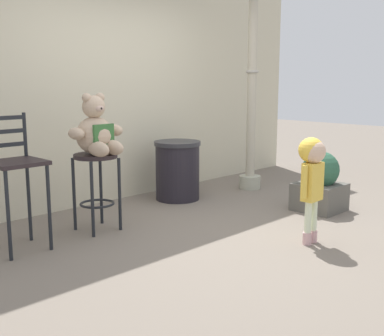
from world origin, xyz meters
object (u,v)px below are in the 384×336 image
teddy_bear (96,132)px  lamppost (251,110)px  bar_stool_with_teddy (96,175)px  trash_bin (177,170)px  bar_chair_empty (15,171)px  planter_with_shrub (320,184)px  child_walking (312,167)px

teddy_bear → lamppost: size_ratio=0.22×
bar_stool_with_teddy → trash_bin: (1.45, 0.37, -0.19)m
teddy_bear → lamppost: bearing=3.0°
trash_bin → bar_chair_empty: bearing=-171.1°
teddy_bear → lamppost: (2.58, 0.13, 0.09)m
lamppost → teddy_bear: bearing=-177.0°
bar_stool_with_teddy → planter_with_shrub: 2.54m
planter_with_shrub → bar_stool_with_teddy: bearing=152.1°
teddy_bear → lamppost: 2.58m
bar_chair_empty → trash_bin: bearing=8.9°
trash_bin → planter_with_shrub: trash_bin is taller
teddy_bear → trash_bin: size_ratio=0.80×
child_walking → trash_bin: bearing=84.1°
child_walking → teddy_bear: bearing=126.6°
child_walking → bar_chair_empty: 2.62m
lamppost → planter_with_shrub: lamppost is taller
bar_stool_with_teddy → bar_chair_empty: size_ratio=0.64×
teddy_bear → planter_with_shrub: (2.23, -1.15, -0.67)m
bar_stool_with_teddy → lamppost: size_ratio=0.28×
trash_bin → lamppost: size_ratio=0.27×
bar_stool_with_teddy → teddy_bear: size_ratio=1.30×
lamppost → bar_stool_with_teddy: bearing=-177.7°
bar_stool_with_teddy → child_walking: size_ratio=0.79×
child_walking → lamppost: size_ratio=0.36×
trash_bin → teddy_bear: bearing=-164.7°
teddy_bear → trash_bin: (1.45, 0.40, -0.62)m
bar_stool_with_teddy → teddy_bear: 0.43m
bar_stool_with_teddy → child_walking: 2.07m
teddy_bear → trash_bin: teddy_bear is taller
trash_bin → planter_with_shrub: (0.78, -1.55, -0.06)m
child_walking → bar_chair_empty: (-1.96, 1.74, -0.00)m
teddy_bear → bar_chair_empty: teddy_bear is taller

